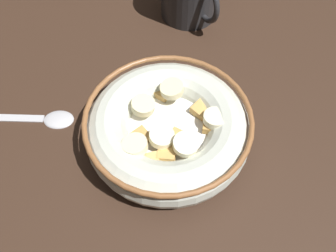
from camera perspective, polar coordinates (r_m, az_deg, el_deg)
name	(u,v)px	position (r cm, az deg, el deg)	size (l,w,h in cm)	color
ground_plane	(168,145)	(42.99, 0.00, -2.97)	(95.05, 95.05, 2.00)	#332116
cereal_bowl	(168,128)	(39.93, 0.03, -0.30)	(18.49, 18.49, 5.30)	beige
spoon	(43,118)	(46.08, -19.24, 1.25)	(8.10, 11.93, 0.80)	#B7B7BC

